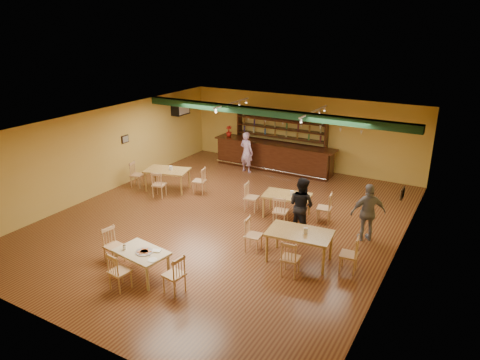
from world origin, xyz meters
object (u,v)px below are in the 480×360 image
Objects in this scene: near_table at (142,264)px; patron_bar at (247,152)px; bar_counter at (274,156)px; dining_table_d at (299,246)px; patron_right_a at (301,205)px; dining_table_a at (168,180)px; dining_table_b at (287,205)px.

near_table is 8.22m from patron_bar.
bar_counter is at bearing -123.26° from patron_bar.
dining_table_d is 0.97× the size of patron_right_a.
dining_table_a is at bearing 9.95° from patron_right_a.
near_table is 0.75× the size of patron_right_a.
dining_table_d is 3.92m from near_table.
patron_bar reaches higher than bar_counter.
bar_counter is 8.91m from near_table.
dining_table_a is 1.06× the size of dining_table_b.
patron_right_a is at bearing -22.23° from dining_table_a.
patron_bar reaches higher than near_table.
bar_counter is 3.12× the size of patron_bar.
patron_bar is (-1.60, 8.04, 0.49)m from near_table.
dining_table_a is 6.51m from dining_table_d.
bar_counter is at bearing 112.26° from dining_table_b.
bar_counter is 3.09× the size of patron_right_a.
bar_counter reaches higher than near_table.
dining_table_b is 5.15m from near_table.
dining_table_d is at bearing 141.14° from patron_bar.
dining_table_d is at bearing -59.23° from bar_counter.
dining_table_a is at bearing 153.15° from dining_table_d.
patron_right_a is (3.98, -3.94, 0.01)m from patron_bar.
dining_table_b is at bearing 114.56° from dining_table_d.
dining_table_a is (-2.32, -4.01, -0.18)m from bar_counter.
dining_table_d is 1.28× the size of near_table.
near_table is at bearing -145.46° from dining_table_d.
patron_bar is at bearing -134.60° from bar_counter.
patron_right_a is (5.49, -0.76, 0.45)m from dining_table_a.
dining_table_b is 4.49m from patron_bar.
patron_right_a is (0.80, -0.80, 0.47)m from dining_table_b.
dining_table_a is 0.92× the size of patron_right_a.
dining_table_a is 3.55m from patron_bar.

